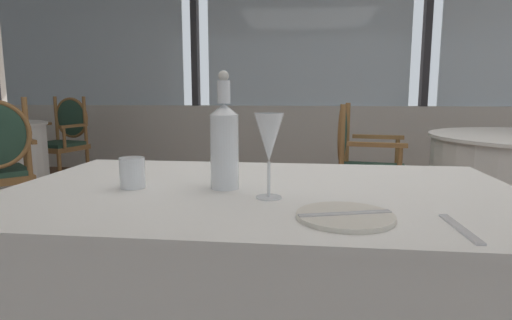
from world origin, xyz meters
TOP-DOWN VIEW (x-y plane):
  - ground_plane at (0.00, 0.00)m, footprint 12.46×12.46m
  - window_wall_far at (0.00, 3.60)m, footprint 9.18×0.14m
  - foreground_table at (-0.12, -0.72)m, footprint 1.40×0.86m
  - side_plate at (0.09, -0.98)m, footprint 0.20×0.20m
  - butter_knife at (0.09, -0.98)m, footprint 0.20×0.08m
  - dinner_fork at (0.30, -1.03)m, footprint 0.03×0.18m
  - water_bottle at (-0.22, -0.73)m, footprint 0.08×0.08m
  - wine_glass at (-0.09, -0.83)m, footprint 0.07×0.07m
  - water_tumbler at (-0.47, -0.76)m, footprint 0.07×0.07m
  - dining_chair_0_0 at (-2.61, 2.44)m, footprint 0.61×0.56m
  - dining_chair_1_1 at (0.39, 1.11)m, footprint 0.54×0.59m

SIDE VIEW (x-z plane):
  - ground_plane at x=0.00m, z-range 0.00..0.00m
  - foreground_table at x=-0.12m, z-range 0.00..0.75m
  - dining_chair_1_1 at x=0.39m, z-range 0.09..1.03m
  - dining_chair_0_0 at x=-2.61m, z-range 0.08..1.05m
  - dinner_fork at x=0.30m, z-range 0.75..0.76m
  - side_plate at x=0.09m, z-range 0.75..0.76m
  - butter_knife at x=0.09m, z-range 0.76..0.76m
  - water_tumbler at x=-0.47m, z-range 0.75..0.84m
  - water_bottle at x=-0.22m, z-range 0.72..1.04m
  - wine_glass at x=-0.09m, z-range 0.79..1.00m
  - window_wall_far at x=0.00m, z-range -0.29..2.57m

